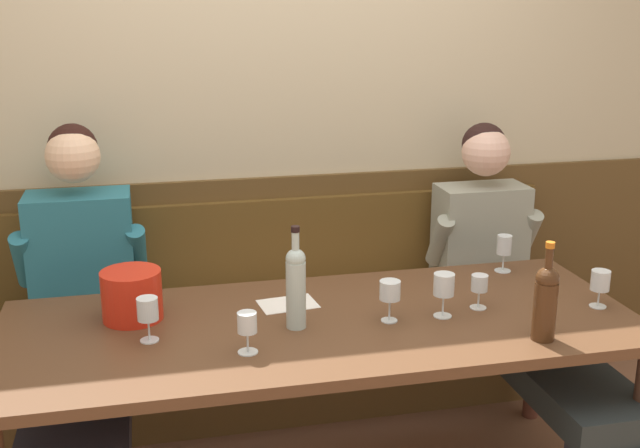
{
  "coord_description": "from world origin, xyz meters",
  "views": [
    {
      "loc": [
        -0.58,
        -2.4,
        1.83
      ],
      "look_at": [
        0.07,
        0.43,
        0.98
      ],
      "focal_mm": 43.77,
      "sensor_mm": 36.0,
      "label": 1
    }
  ],
  "objects_px": {
    "wall_bench": "(286,348)",
    "ice_bucket": "(132,295)",
    "wine_bottle_green_tall": "(546,300)",
    "wine_glass_mid_left": "(148,311)",
    "dining_table": "(322,339)",
    "wine_glass_mid_right": "(504,247)",
    "wine_glass_center_rear": "(247,325)",
    "wine_bottle_clear_water": "(296,285)",
    "person_left_seat": "(79,320)",
    "person_center_left_seat": "(514,290)",
    "wine_glass_left_end": "(390,292)",
    "wine_glass_right_end": "(444,286)",
    "wine_glass_center_front": "(479,285)",
    "wine_glass_by_bottle": "(600,283)"
  },
  "relations": [
    {
      "from": "wine_glass_right_end",
      "to": "ice_bucket",
      "type": "bearing_deg",
      "value": 168.23
    },
    {
      "from": "wine_glass_by_bottle",
      "to": "wine_glass_right_end",
      "type": "distance_m",
      "value": 0.6
    },
    {
      "from": "wine_glass_mid_right",
      "to": "wine_glass_mid_left",
      "type": "relative_size",
      "value": 1.02
    },
    {
      "from": "person_left_seat",
      "to": "wine_bottle_green_tall",
      "type": "height_order",
      "value": "person_left_seat"
    },
    {
      "from": "person_center_left_seat",
      "to": "wine_glass_left_end",
      "type": "distance_m",
      "value": 0.83
    },
    {
      "from": "dining_table",
      "to": "wine_glass_mid_right",
      "type": "distance_m",
      "value": 0.93
    },
    {
      "from": "person_left_seat",
      "to": "wine_glass_left_end",
      "type": "height_order",
      "value": "person_left_seat"
    },
    {
      "from": "wall_bench",
      "to": "ice_bucket",
      "type": "distance_m",
      "value": 1.02
    },
    {
      "from": "dining_table",
      "to": "wine_bottle_clear_water",
      "type": "distance_m",
      "value": 0.25
    },
    {
      "from": "person_center_left_seat",
      "to": "wine_glass_mid_left",
      "type": "distance_m",
      "value": 1.58
    },
    {
      "from": "person_left_seat",
      "to": "ice_bucket",
      "type": "distance_m",
      "value": 0.33
    },
    {
      "from": "wall_bench",
      "to": "wine_bottle_green_tall",
      "type": "distance_m",
      "value": 1.39
    },
    {
      "from": "wine_glass_center_front",
      "to": "wine_glass_left_end",
      "type": "bearing_deg",
      "value": -173.45
    },
    {
      "from": "dining_table",
      "to": "person_center_left_seat",
      "type": "distance_m",
      "value": 0.99
    },
    {
      "from": "wall_bench",
      "to": "wine_glass_left_end",
      "type": "distance_m",
      "value": 0.99
    },
    {
      "from": "wine_bottle_green_tall",
      "to": "wine_glass_center_rear",
      "type": "relative_size",
      "value": 2.46
    },
    {
      "from": "wine_bottle_clear_water",
      "to": "wine_bottle_green_tall",
      "type": "distance_m",
      "value": 0.83
    },
    {
      "from": "wine_bottle_green_tall",
      "to": "person_left_seat",
      "type": "bearing_deg",
      "value": 155.89
    },
    {
      "from": "wine_glass_center_front",
      "to": "wine_glass_mid_left",
      "type": "bearing_deg",
      "value": -179.01
    },
    {
      "from": "wine_glass_mid_right",
      "to": "wine_glass_center_rear",
      "type": "distance_m",
      "value": 1.26
    },
    {
      "from": "person_center_left_seat",
      "to": "wine_glass_mid_left",
      "type": "bearing_deg",
      "value": -165.63
    },
    {
      "from": "ice_bucket",
      "to": "wine_glass_left_end",
      "type": "distance_m",
      "value": 0.91
    },
    {
      "from": "wine_glass_mid_left",
      "to": "wall_bench",
      "type": "bearing_deg",
      "value": 52.18
    },
    {
      "from": "wall_bench",
      "to": "wine_glass_center_rear",
      "type": "relative_size",
      "value": 18.38
    },
    {
      "from": "wine_glass_right_end",
      "to": "wine_glass_center_front",
      "type": "xyz_separation_m",
      "value": [
        0.16,
        0.04,
        -0.03
      ]
    },
    {
      "from": "wine_glass_right_end",
      "to": "wall_bench",
      "type": "bearing_deg",
      "value": 118.33
    },
    {
      "from": "wine_bottle_clear_water",
      "to": "wine_glass_left_end",
      "type": "bearing_deg",
      "value": -3.73
    },
    {
      "from": "person_center_left_seat",
      "to": "wine_glass_mid_right",
      "type": "xyz_separation_m",
      "value": [
        -0.07,
        -0.02,
        0.2
      ]
    },
    {
      "from": "person_left_seat",
      "to": "wine_bottle_clear_water",
      "type": "bearing_deg",
      "value": -28.41
    },
    {
      "from": "wine_glass_center_front",
      "to": "wine_glass_center_rear",
      "type": "relative_size",
      "value": 0.93
    },
    {
      "from": "wine_glass_mid_right",
      "to": "wine_glass_mid_left",
      "type": "bearing_deg",
      "value": -165.65
    },
    {
      "from": "dining_table",
      "to": "person_center_left_seat",
      "type": "relative_size",
      "value": 1.66
    },
    {
      "from": "wall_bench",
      "to": "wine_glass_by_bottle",
      "type": "distance_m",
      "value": 1.43
    },
    {
      "from": "wine_bottle_green_tall",
      "to": "wine_glass_mid_left",
      "type": "bearing_deg",
      "value": 167.73
    },
    {
      "from": "wine_bottle_green_tall",
      "to": "wine_glass_mid_right",
      "type": "bearing_deg",
      "value": 75.58
    },
    {
      "from": "wine_glass_by_bottle",
      "to": "wine_glass_mid_left",
      "type": "distance_m",
      "value": 1.63
    },
    {
      "from": "wall_bench",
      "to": "wine_bottle_clear_water",
      "type": "height_order",
      "value": "wine_bottle_clear_water"
    },
    {
      "from": "wine_glass_mid_right",
      "to": "person_center_left_seat",
      "type": "bearing_deg",
      "value": 14.86
    },
    {
      "from": "ice_bucket",
      "to": "wine_glass_mid_left",
      "type": "distance_m",
      "value": 0.21
    },
    {
      "from": "dining_table",
      "to": "wine_glass_center_rear",
      "type": "xyz_separation_m",
      "value": [
        -0.29,
        -0.2,
        0.17
      ]
    },
    {
      "from": "wall_bench",
      "to": "wine_glass_mid_left",
      "type": "relative_size",
      "value": 16.7
    },
    {
      "from": "wine_glass_mid_right",
      "to": "wine_glass_left_end",
      "type": "relative_size",
      "value": 1.04
    },
    {
      "from": "wine_glass_right_end",
      "to": "wine_glass_mid_right",
      "type": "height_order",
      "value": "wine_glass_right_end"
    },
    {
      "from": "person_left_seat",
      "to": "person_center_left_seat",
      "type": "bearing_deg",
      "value": -0.68
    },
    {
      "from": "wine_glass_center_front",
      "to": "wine_glass_by_bottle",
      "type": "bearing_deg",
      "value": -11.21
    },
    {
      "from": "dining_table",
      "to": "wine_bottle_green_tall",
      "type": "bearing_deg",
      "value": -24.53
    },
    {
      "from": "wine_bottle_green_tall",
      "to": "wine_glass_center_front",
      "type": "relative_size",
      "value": 2.65
    },
    {
      "from": "wall_bench",
      "to": "wine_glass_right_end",
      "type": "distance_m",
      "value": 1.07
    },
    {
      "from": "person_center_left_seat",
      "to": "wine_glass_center_front",
      "type": "distance_m",
      "value": 0.53
    },
    {
      "from": "dining_table",
      "to": "wine_glass_mid_left",
      "type": "height_order",
      "value": "wine_glass_mid_left"
    }
  ]
}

